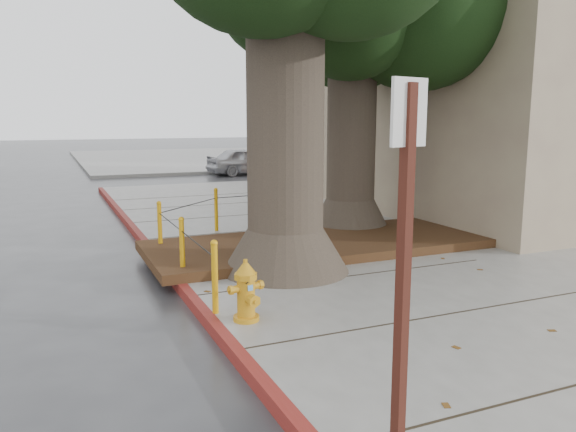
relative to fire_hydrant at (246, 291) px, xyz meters
The scene contains 14 objects.
ground 1.89m from the fire_hydrant, 25.99° to the right, with size 140.00×140.00×0.00m, color #28282B.
sidewalk_main 7.83m from the fire_hydrant, 12.60° to the left, with size 16.00×26.00×0.15m, color slate.
sidewalk_far 30.19m from the fire_hydrant, 75.36° to the left, with size 16.00×20.00×0.15m, color slate.
curb_red 1.80m from the fire_hydrant, 102.24° to the left, with size 0.14×26.00×0.16m, color maroon.
planter_bed 4.02m from the fire_hydrant, 50.83° to the left, with size 6.40×2.60×0.16m, color black.
building_corner 14.65m from the fire_hydrant, 33.53° to the left, with size 12.00×13.00×10.00m, color #9C8D6F.
building_side_white 31.02m from the fire_hydrant, 55.03° to the left, with size 10.00×10.00×9.00m, color silver.
building_side_grey 39.52m from the fire_hydrant, 52.87° to the left, with size 12.00×14.00×12.00m, color slate.
tree_far 7.68m from the fire_hydrant, 46.70° to the left, with size 4.50×3.80×7.17m.
bollard_ring 3.66m from the fire_hydrant, 77.97° to the left, with size 3.79×5.39×0.95m.
fire_hydrant is the anchor object (origin of this frame).
signpost 3.81m from the fire_hydrant, 95.04° to the right, with size 0.26×0.08×2.63m.
car_silver 19.60m from the fire_hydrant, 70.67° to the left, with size 1.49×3.71×1.26m, color #B8B8BD.
car_red 18.68m from the fire_hydrant, 60.21° to the left, with size 1.14×3.27×1.08m, color maroon.
Camera 1 is at (-3.75, -5.36, 2.56)m, focal length 35.00 mm.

